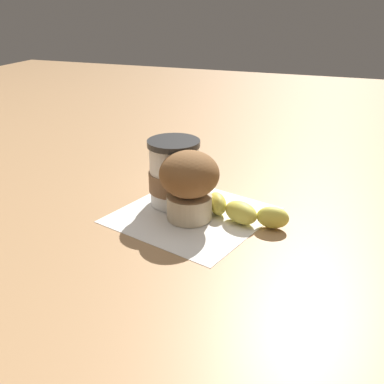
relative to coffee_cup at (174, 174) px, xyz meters
The scene contains 5 objects.
ground_plane 0.08m from the coffee_cup, 36.64° to the right, with size 3.00×3.00×0.00m, color #A87C51.
paper_napkin 0.08m from the coffee_cup, 36.64° to the right, with size 0.23×0.23×0.00m, color white.
coffee_cup is the anchor object (origin of this frame).
muffin 0.07m from the coffee_cup, 45.25° to the right, with size 0.10×0.10×0.12m.
banana 0.14m from the coffee_cup, 12.63° to the right, with size 0.15×0.08×0.04m.
Camera 1 is at (0.23, -0.64, 0.35)m, focal length 42.00 mm.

